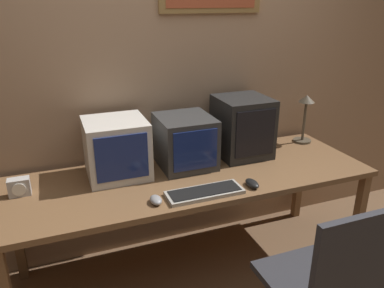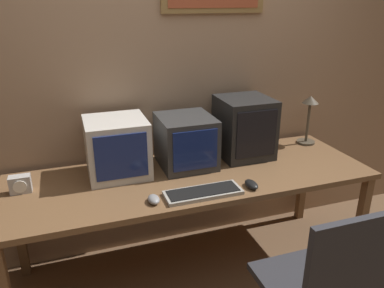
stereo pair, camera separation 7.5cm
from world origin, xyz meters
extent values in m
cube|color=tan|center=(0.00, 1.14, 1.30)|extent=(8.00, 0.05, 2.60)
cube|color=brown|center=(0.00, 0.69, 0.73)|extent=(2.32, 0.78, 0.04)
cube|color=brown|center=(1.11, 0.35, 0.36)|extent=(0.06, 0.06, 0.71)
cube|color=brown|center=(-1.11, 1.03, 0.36)|extent=(0.06, 0.06, 0.71)
cube|color=brown|center=(1.11, 1.03, 0.36)|extent=(0.06, 0.06, 0.71)
cube|color=beige|center=(-0.44, 0.86, 0.93)|extent=(0.38, 0.37, 0.36)
cube|color=navy|center=(-0.44, 0.67, 0.94)|extent=(0.31, 0.01, 0.28)
cube|color=#333333|center=(0.01, 0.85, 0.92)|extent=(0.35, 0.38, 0.34)
cube|color=navy|center=(0.01, 0.66, 0.92)|extent=(0.29, 0.01, 0.26)
cube|color=black|center=(0.45, 0.88, 0.96)|extent=(0.35, 0.36, 0.42)
cube|color=black|center=(0.45, 0.69, 0.96)|extent=(0.29, 0.01, 0.32)
cube|color=#A8A399|center=(-0.03, 0.42, 0.76)|extent=(0.45, 0.16, 0.02)
cube|color=black|center=(-0.03, 0.42, 0.77)|extent=(0.41, 0.13, 0.00)
ellipsoid|color=black|center=(0.28, 0.40, 0.77)|extent=(0.06, 0.12, 0.04)
ellipsoid|color=gray|center=(-0.31, 0.42, 0.77)|extent=(0.06, 0.10, 0.04)
cube|color=#B7B2AD|center=(-1.01, 0.79, 0.80)|extent=(0.12, 0.06, 0.10)
cylinder|color=white|center=(-1.01, 0.75, 0.80)|extent=(0.07, 0.01, 0.07)
cylinder|color=#4C4233|center=(1.02, 0.93, 0.76)|extent=(0.14, 0.14, 0.02)
cylinder|color=#4C4233|center=(1.02, 0.93, 0.92)|extent=(0.02, 0.02, 0.31)
cone|color=#4C4233|center=(1.02, 0.93, 1.09)|extent=(0.12, 0.12, 0.05)
cube|color=#2D2D33|center=(0.35, -0.14, 0.45)|extent=(0.47, 0.47, 0.04)
cube|color=#2D2D33|center=(0.35, -0.36, 0.72)|extent=(0.44, 0.04, 0.50)
camera|label=1|loc=(-0.77, -1.33, 1.80)|focal=35.00mm
camera|label=2|loc=(-0.70, -1.36, 1.80)|focal=35.00mm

